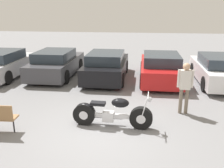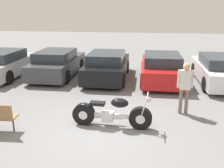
{
  "view_description": "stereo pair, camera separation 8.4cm",
  "coord_description": "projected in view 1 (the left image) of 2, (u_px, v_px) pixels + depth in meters",
  "views": [
    {
      "loc": [
        1.13,
        -6.38,
        3.43
      ],
      "look_at": [
        0.09,
        1.98,
        0.85
      ],
      "focal_mm": 40.0,
      "sensor_mm": 36.0,
      "label": 1
    },
    {
      "loc": [
        1.21,
        -6.36,
        3.43
      ],
      "look_at": [
        0.09,
        1.98,
        0.85
      ],
      "focal_mm": 40.0,
      "sensor_mm": 36.0,
      "label": 2
    }
  ],
  "objects": [
    {
      "name": "parked_car_black",
      "position": [
        107.0,
        66.0,
        12.4
      ],
      "size": [
        1.94,
        4.33,
        1.36
      ],
      "color": "black",
      "rests_on": "ground_plane"
    },
    {
      "name": "parked_car_silver",
      "position": [
        4.0,
        64.0,
        12.79
      ],
      "size": [
        1.94,
        4.33,
        1.36
      ],
      "color": "#BCBCC1",
      "rests_on": "ground_plane"
    },
    {
      "name": "motorcycle",
      "position": [
        111.0,
        113.0,
        7.41
      ],
      "size": [
        2.4,
        0.62,
        1.07
      ],
      "color": "black",
      "rests_on": "ground_plane"
    },
    {
      "name": "parked_car_dark_grey",
      "position": [
        56.0,
        64.0,
        12.9
      ],
      "size": [
        1.94,
        4.33,
        1.36
      ],
      "color": "#3D3D42",
      "rests_on": "ground_plane"
    },
    {
      "name": "parked_car_red",
      "position": [
        161.0,
        68.0,
        12.01
      ],
      "size": [
        1.94,
        4.33,
        1.36
      ],
      "color": "red",
      "rests_on": "ground_plane"
    },
    {
      "name": "parked_car_white",
      "position": [
        219.0,
        70.0,
        11.61
      ],
      "size": [
        1.94,
        4.33,
        1.36
      ],
      "color": "white",
      "rests_on": "ground_plane"
    },
    {
      "name": "person_standing",
      "position": [
        185.0,
        84.0,
        8.17
      ],
      "size": [
        0.52,
        0.23,
        1.74
      ],
      "color": "#726656",
      "rests_on": "ground_plane"
    },
    {
      "name": "ground_plane",
      "position": [
        101.0,
        132.0,
        7.19
      ],
      "size": [
        60.0,
        60.0,
        0.0
      ],
      "primitive_type": "plane",
      "color": "slate"
    }
  ]
}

